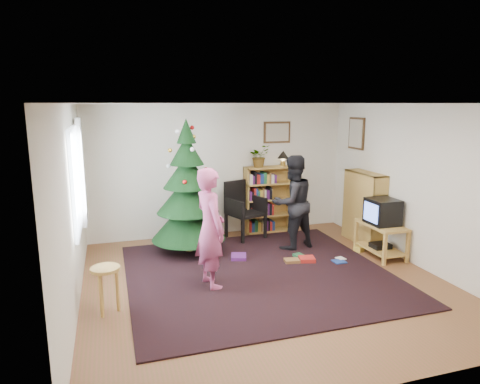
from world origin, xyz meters
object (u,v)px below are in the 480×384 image
object	(u,v)px
bookshelf_right	(364,207)
bookshelf_back	(268,198)
crt_tv	(383,212)
stool	(106,277)
christmas_tree	(188,198)
person_by_chair	(292,203)
table_lamp	(283,156)
armchair	(244,207)
picture_back	(277,132)
person_standing	(210,228)
picture_right	(357,133)
potted_plant	(259,156)
tv_stand	(381,237)

from	to	relation	value
bookshelf_right	bookshelf_back	bearing A→B (deg)	50.02
crt_tv	stool	xyz separation A→B (m)	(-4.37, -0.73, -0.31)
christmas_tree	crt_tv	bearing A→B (deg)	-20.38
crt_tv	person_by_chair	xyz separation A→B (m)	(-1.26, 0.79, 0.06)
person_by_chair	table_lamp	xyz separation A→B (m)	(0.28, 1.10, 0.68)
christmas_tree	armchair	size ratio (longest dim) A/B	2.11
stool	person_by_chair	bearing A→B (deg)	26.12
christmas_tree	picture_back	bearing A→B (deg)	24.86
bookshelf_back	person_standing	bearing A→B (deg)	-127.20
armchair	person_by_chair	world-z (taller)	person_by_chair
picture_back	person_by_chair	bearing A→B (deg)	-98.90
picture_right	armchair	size ratio (longest dim) A/B	0.56
christmas_tree	stool	xyz separation A→B (m)	(-1.35, -1.86, -0.49)
person_standing	potted_plant	size ratio (longest dim) A/B	3.91
picture_back	potted_plant	distance (m)	0.62
christmas_tree	potted_plant	distance (m)	1.81
bookshelf_right	armchair	world-z (taller)	bookshelf_right
armchair	potted_plant	bearing A→B (deg)	8.11
picture_right	bookshelf_right	world-z (taller)	picture_right
picture_back	person_standing	xyz separation A→B (m)	(-1.92, -2.38, -1.11)
bookshelf_right	person_by_chair	bearing A→B (deg)	86.80
person_standing	tv_stand	bearing A→B (deg)	-94.89
bookshelf_right	crt_tv	bearing A→B (deg)	170.24
stool	person_standing	world-z (taller)	person_standing
christmas_tree	bookshelf_back	world-z (taller)	christmas_tree
picture_back	christmas_tree	bearing A→B (deg)	-155.14
picture_right	tv_stand	size ratio (longest dim) A/B	0.69
picture_back	christmas_tree	xyz separation A→B (m)	(-1.96, -0.91, -1.00)
tv_stand	stool	size ratio (longest dim) A/B	1.50
tv_stand	table_lamp	bearing A→B (deg)	117.53
picture_back	potted_plant	bearing A→B (deg)	-162.07
person_standing	table_lamp	distance (m)	3.08
potted_plant	christmas_tree	bearing A→B (deg)	-153.38
person_standing	armchair	bearing A→B (deg)	-40.47
picture_right	table_lamp	size ratio (longest dim) A/B	1.99
picture_right	christmas_tree	world-z (taller)	christmas_tree
table_lamp	tv_stand	bearing A→B (deg)	-62.47
christmas_tree	person_by_chair	size ratio (longest dim) A/B	1.38
picture_back	armchair	xyz separation A→B (m)	(-0.79, -0.33, -1.37)
table_lamp	person_standing	bearing A→B (deg)	-131.76
picture_back	potted_plant	world-z (taller)	picture_back
picture_right	bookshelf_back	distance (m)	2.09
person_standing	potted_plant	world-z (taller)	potted_plant
picture_back	bookshelf_right	size ratio (longest dim) A/B	0.42
christmas_tree	potted_plant	size ratio (longest dim) A/B	5.31
picture_right	stool	xyz separation A→B (m)	(-4.63, -2.04, -1.50)
stool	potted_plant	size ratio (longest dim) A/B	1.36
table_lamp	person_by_chair	bearing A→B (deg)	-104.08
christmas_tree	table_lamp	world-z (taller)	christmas_tree
person_by_chair	potted_plant	distance (m)	1.32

